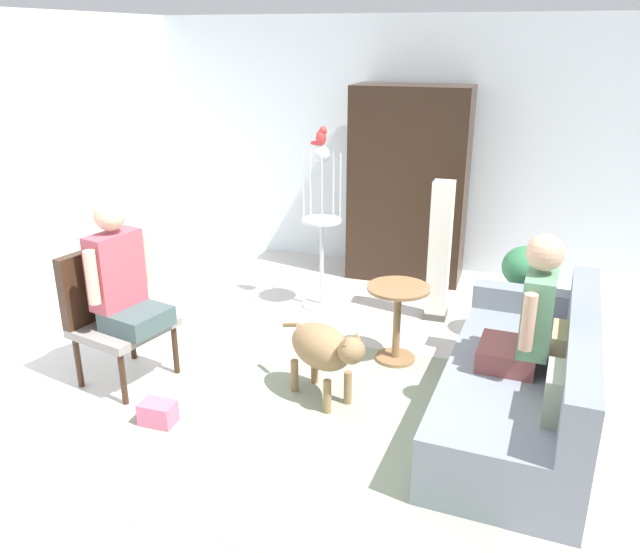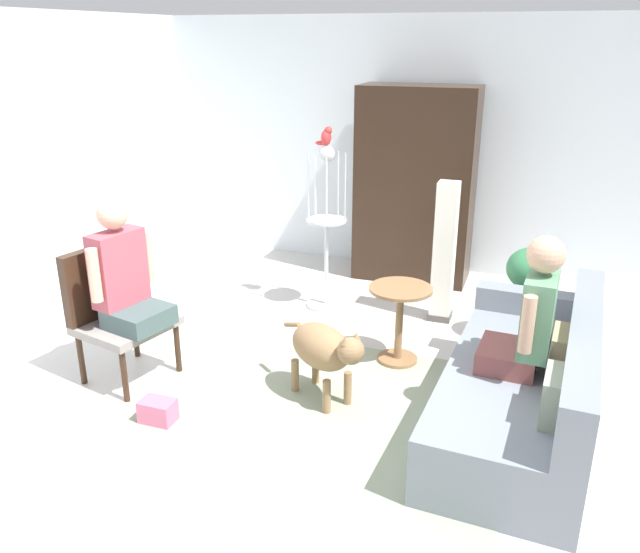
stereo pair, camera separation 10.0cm
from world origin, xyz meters
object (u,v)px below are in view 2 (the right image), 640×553
at_px(parrot, 326,137).
at_px(armchair, 113,304).
at_px(armoire_cabinet, 415,185).
at_px(handbag, 158,411).
at_px(person_on_couch, 530,317).
at_px(round_end_table, 399,315).
at_px(bird_cage_stand, 326,235).
at_px(potted_plant, 528,291).
at_px(column_lamp, 444,254).
at_px(person_on_armchair, 124,275).
at_px(couch, 526,388).
at_px(dog, 324,348).

bearing_deg(parrot, armchair, -121.31).
bearing_deg(armoire_cabinet, handbag, -107.05).
relative_size(person_on_couch, parrot, 5.23).
relative_size(person_on_couch, round_end_table, 1.43).
relative_size(person_on_couch, bird_cage_stand, 0.59).
height_order(person_on_couch, parrot, parrot).
xyz_separation_m(bird_cage_stand, handbag, (-0.42, -2.21, -0.63)).
xyz_separation_m(potted_plant, handbag, (-2.22, -2.04, -0.38)).
height_order(potted_plant, handbag, potted_plant).
relative_size(armchair, handbag, 4.32).
bearing_deg(column_lamp, person_on_armchair, -136.92).
bearing_deg(potted_plant, couch, -87.01).
distance_m(column_lamp, handbag, 2.78).
relative_size(parrot, column_lamp, 0.14).
bearing_deg(armchair, person_on_couch, 4.91).
bearing_deg(potted_plant, dog, -132.05).
distance_m(armoire_cabinet, handbag, 3.56).
distance_m(couch, person_on_couch, 0.50).
bearing_deg(parrot, person_on_armchair, -117.06).
xyz_separation_m(bird_cage_stand, column_lamp, (1.06, 0.08, -0.08)).
xyz_separation_m(parrot, column_lamp, (1.07, 0.08, -0.97)).
xyz_separation_m(dog, potted_plant, (1.27, 1.41, 0.06)).
height_order(bird_cage_stand, column_lamp, bird_cage_stand).
height_order(person_on_couch, armoire_cabinet, armoire_cabinet).
relative_size(person_on_armchair, column_lamp, 0.72).
height_order(column_lamp, handbag, column_lamp).
bearing_deg(handbag, dog, 33.71).
xyz_separation_m(person_on_armchair, bird_cage_stand, (0.91, 1.77, -0.12)).
xyz_separation_m(person_on_armchair, round_end_table, (1.79, 0.93, -0.44)).
xyz_separation_m(couch, bird_cage_stand, (-1.86, 1.46, 0.42)).
bearing_deg(dog, person_on_armchair, -172.55).
bearing_deg(bird_cage_stand, dog, -71.69).
height_order(couch, potted_plant, potted_plant).
height_order(armchair, person_on_couch, person_on_couch).
height_order(couch, handbag, couch).
bearing_deg(person_on_couch, armchair, -175.09).
distance_m(person_on_couch, parrot, 2.50).
bearing_deg(person_on_couch, dog, -175.77).
distance_m(dog, bird_cage_stand, 1.70).
distance_m(couch, round_end_table, 1.16).
bearing_deg(dog, bird_cage_stand, 108.31).
height_order(round_end_table, armoire_cabinet, armoire_cabinet).
xyz_separation_m(couch, round_end_table, (-0.98, 0.62, 0.10)).
bearing_deg(round_end_table, person_on_armchair, -152.72).
relative_size(couch, armoire_cabinet, 1.08).
bearing_deg(person_on_armchair, round_end_table, 27.28).
bearing_deg(couch, person_on_armchair, -173.70).
bearing_deg(bird_cage_stand, round_end_table, -43.66).
xyz_separation_m(person_on_couch, dog, (-1.31, -0.10, -0.39)).
bearing_deg(bird_cage_stand, armoire_cabinet, 61.41).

